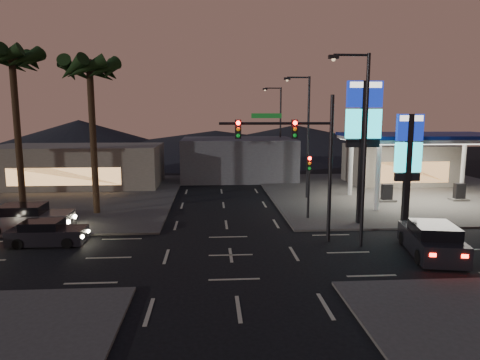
{
  "coord_description": "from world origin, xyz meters",
  "views": [
    {
      "loc": [
        -0.94,
        -20.54,
        6.96
      ],
      "look_at": [
        0.82,
        5.23,
        3.0
      ],
      "focal_mm": 32.0,
      "sensor_mm": 36.0,
      "label": 1
    }
  ],
  "objects": [
    {
      "name": "streetlight_near",
      "position": [
        6.79,
        1.0,
        5.72
      ],
      "size": [
        2.14,
        0.25,
        10.0
      ],
      "color": "black",
      "rests_on": "ground"
    },
    {
      "name": "hill_right",
      "position": [
        15.0,
        60.0,
        2.5
      ],
      "size": [
        50.0,
        50.0,
        5.0
      ],
      "primitive_type": "cone",
      "color": "black",
      "rests_on": "ground"
    },
    {
      "name": "streetlight_far",
      "position": [
        6.79,
        28.0,
        5.72
      ],
      "size": [
        2.14,
        0.25,
        10.0
      ],
      "color": "black",
      "rests_on": "ground"
    },
    {
      "name": "streetlight_mid",
      "position": [
        6.79,
        14.0,
        5.72
      ],
      "size": [
        2.14,
        0.25,
        10.0
      ],
      "color": "black",
      "rests_on": "ground"
    },
    {
      "name": "convenience_store",
      "position": [
        18.0,
        21.0,
        2.0
      ],
      "size": [
        10.0,
        6.0,
        4.0
      ],
      "primitive_type": "cube",
      "color": "#726B5B",
      "rests_on": "ground"
    },
    {
      "name": "car_lane_a_front",
      "position": [
        -9.83,
        2.47,
        0.61
      ],
      "size": [
        4.09,
        1.77,
        1.32
      ],
      "color": "black",
      "rests_on": "ground"
    },
    {
      "name": "hill_center",
      "position": [
        0.0,
        60.0,
        2.0
      ],
      "size": [
        60.0,
        60.0,
        4.0
      ],
      "primitive_type": "cone",
      "color": "black",
      "rests_on": "ground"
    },
    {
      "name": "palm_a",
      "position": [
        -9.0,
        9.5,
        9.43
      ],
      "size": [
        4.41,
        4.41,
        10.86
      ],
      "color": "black",
      "rests_on": "ground"
    },
    {
      "name": "car_lane_b_front",
      "position": [
        -11.94,
        5.25,
        0.76
      ],
      "size": [
        5.11,
        2.28,
        1.64
      ],
      "color": "#545456",
      "rests_on": "ground"
    },
    {
      "name": "building_far_mid",
      "position": [
        2.0,
        26.0,
        2.2
      ],
      "size": [
        12.0,
        9.0,
        4.4
      ],
      "primitive_type": "cube",
      "color": "#4C4C51",
      "rests_on": "ground"
    },
    {
      "name": "building_far_west",
      "position": [
        -14.0,
        22.0,
        2.0
      ],
      "size": [
        16.0,
        8.0,
        4.0
      ],
      "primitive_type": "cube",
      "color": "#726B5B",
      "rests_on": "ground"
    },
    {
      "name": "corner_lot_ne",
      "position": [
        16.0,
        16.0,
        0.06
      ],
      "size": [
        24.0,
        24.0,
        0.12
      ],
      "primitive_type": "cube",
      "color": "#47443F",
      "rests_on": "ground"
    },
    {
      "name": "suv_station",
      "position": [
        9.98,
        -0.69,
        0.77
      ],
      "size": [
        2.99,
        5.26,
        1.66
      ],
      "color": "black",
      "rests_on": "ground"
    },
    {
      "name": "pedestal_signal",
      "position": [
        5.5,
        6.98,
        2.92
      ],
      "size": [
        0.32,
        0.39,
        4.3
      ],
      "color": "black",
      "rests_on": "ground"
    },
    {
      "name": "pylon_sign_short",
      "position": [
        11.0,
        4.5,
        4.66
      ],
      "size": [
        1.6,
        0.35,
        7.0
      ],
      "color": "black",
      "rests_on": "ground"
    },
    {
      "name": "palm_b",
      "position": [
        -14.0,
        9.5,
        9.97
      ],
      "size": [
        4.41,
        4.41,
        11.46
      ],
      "color": "black",
      "rests_on": "ground"
    },
    {
      "name": "ground",
      "position": [
        0.0,
        0.0,
        0.0
      ],
      "size": [
        140.0,
        140.0,
        0.0
      ],
      "primitive_type": "plane",
      "color": "black",
      "rests_on": "ground"
    },
    {
      "name": "hill_left",
      "position": [
        -25.0,
        60.0,
        3.0
      ],
      "size": [
        40.0,
        40.0,
        6.0
      ],
      "primitive_type": "cone",
      "color": "black",
      "rests_on": "ground"
    },
    {
      "name": "corner_lot_nw",
      "position": [
        -16.0,
        16.0,
        0.06
      ],
      "size": [
        24.0,
        24.0,
        0.12
      ],
      "primitive_type": "cube",
      "color": "#47443F",
      "rests_on": "ground"
    },
    {
      "name": "pylon_sign_tall",
      "position": [
        8.5,
        5.5,
        6.39
      ],
      "size": [
        2.2,
        0.35,
        9.0
      ],
      "color": "black",
      "rests_on": "ground"
    },
    {
      "name": "gas_station",
      "position": [
        16.0,
        12.0,
        5.08
      ],
      "size": [
        12.2,
        8.2,
        5.47
      ],
      "color": "silver",
      "rests_on": "ground"
    },
    {
      "name": "traffic_signal_mast",
      "position": [
        3.76,
        1.99,
        5.23
      ],
      "size": [
        6.1,
        0.39,
        8.0
      ],
      "color": "black",
      "rests_on": "ground"
    }
  ]
}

